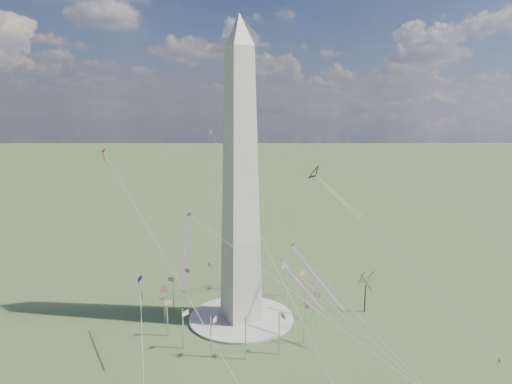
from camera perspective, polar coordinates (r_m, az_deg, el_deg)
name	(u,v)px	position (r m, az deg, el deg)	size (l,w,h in m)	color
ground	(241,319)	(163.76, -1.87, -15.57)	(2000.00, 2000.00, 0.00)	#42552A
plaza	(241,318)	(163.59, -1.87, -15.44)	(36.00, 36.00, 0.80)	#B5AEA5
washington_monument	(240,182)	(149.31, -1.97, 1.24)	(15.56, 15.56, 100.00)	beige
flagpole_ring	(241,299)	(160.74, -1.88, -13.23)	(54.40, 54.40, 13.00)	silver
tree_near	(366,284)	(169.29, 13.55, -11.06)	(8.51, 8.51, 14.89)	#46322A
person_east	(499,360)	(155.27, 28.13, -18.05)	(0.56, 0.37, 1.54)	gray
kite_delta_black	(317,176)	(175.31, 7.59, 2.04)	(14.51, 21.64, 18.06)	black
kite_diamond_purple	(140,282)	(150.86, -14.30, -10.81)	(1.85, 2.80, 8.46)	#3B1C80
kite_streamer_left	(309,266)	(147.86, 6.63, -9.23)	(6.05, 23.31, 16.16)	red
kite_streamer_mid	(187,238)	(134.29, -8.65, -5.75)	(11.24, 21.45, 15.90)	red
kite_streamer_right	(296,278)	(165.18, 5.01, -10.64)	(6.67, 20.04, 14.06)	red
kite_small_red	(103,152)	(164.64, -18.54, 4.75)	(1.15, 1.91, 4.47)	red
kite_small_white	(210,131)	(188.56, -5.73, 7.56)	(1.16, 1.84, 4.12)	white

